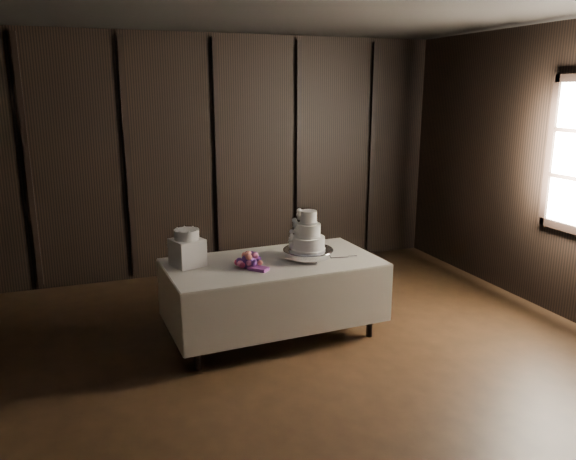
{
  "coord_description": "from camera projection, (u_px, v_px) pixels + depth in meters",
  "views": [
    {
      "loc": [
        -1.63,
        -3.5,
        2.33
      ],
      "look_at": [
        0.14,
        1.28,
        1.05
      ],
      "focal_mm": 35.0,
      "sensor_mm": 36.0,
      "label": 1
    }
  ],
  "objects": [
    {
      "name": "box_pedestal",
      "position": [
        187.0,
        252.0,
        5.12
      ],
      "size": [
        0.33,
        0.33,
        0.25
      ],
      "primitive_type": "cube",
      "rotation": [
        0.0,
        0.0,
        0.34
      ],
      "color": "white",
      "rests_on": "display_table"
    },
    {
      "name": "bouquet",
      "position": [
        249.0,
        260.0,
        5.09
      ],
      "size": [
        0.48,
        0.47,
        0.18
      ],
      "primitive_type": null,
      "rotation": [
        0.0,
        0.0,
        -0.84
      ],
      "color": "#C75281",
      "rests_on": "display_table"
    },
    {
      "name": "display_table",
      "position": [
        273.0,
        295.0,
        5.36
      ],
      "size": [
        2.04,
        1.14,
        0.76
      ],
      "rotation": [
        0.0,
        0.0,
        0.05
      ],
      "color": "silver",
      "rests_on": "ground"
    },
    {
      "name": "cake_knife",
      "position": [
        334.0,
        258.0,
        5.36
      ],
      "size": [
        0.37,
        0.08,
        0.01
      ],
      "primitive_type": "cube",
      "rotation": [
        0.0,
        0.0,
        -0.16
      ],
      "color": "silver",
      "rests_on": "display_table"
    },
    {
      "name": "cake_stand",
      "position": [
        308.0,
        254.0,
        5.36
      ],
      "size": [
        0.58,
        0.58,
        0.09
      ],
      "primitive_type": "cylinder",
      "rotation": [
        0.0,
        0.0,
        0.24
      ],
      "color": "silver",
      "rests_on": "display_table"
    },
    {
      "name": "room",
      "position": [
        333.0,
        211.0,
        3.94
      ],
      "size": [
        6.08,
        7.08,
        3.08
      ],
      "color": "black",
      "rests_on": "ground"
    },
    {
      "name": "small_cake",
      "position": [
        187.0,
        234.0,
        5.08
      ],
      "size": [
        0.24,
        0.24,
        0.09
      ],
      "primitive_type": "cylinder",
      "rotation": [
        0.0,
        0.0,
        0.05
      ],
      "color": "white",
      "rests_on": "box_pedestal"
    },
    {
      "name": "wedding_cake",
      "position": [
        306.0,
        235.0,
        5.28
      ],
      "size": [
        0.36,
        0.31,
        0.38
      ],
      "rotation": [
        0.0,
        0.0,
        -0.38
      ],
      "color": "white",
      "rests_on": "cake_stand"
    }
  ]
}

